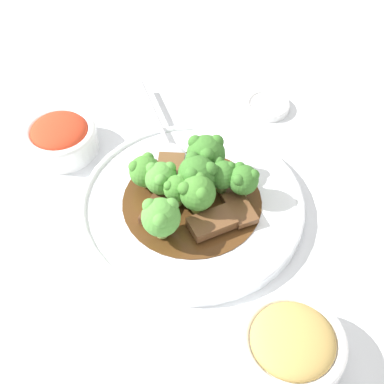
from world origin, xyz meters
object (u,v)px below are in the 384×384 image
Objects in this scene: main_plate at (192,204)px; side_bowl_kimchi at (60,137)px; side_bowl_appetizer at (291,346)px; serving_spoon at (171,149)px; broccoli_floret_2 at (178,190)px; broccoli_floret_6 at (222,174)px; broccoli_floret_1 at (161,217)px; beef_strip_3 at (159,209)px; broccoli_floret_7 at (161,178)px; broccoli_floret_3 at (197,174)px; broccoli_floret_8 at (145,171)px; beef_strip_1 at (212,223)px; broccoli_floret_0 at (243,179)px; beef_strip_0 at (240,208)px; broccoli_floret_4 at (206,154)px; broccoli_floret_5 at (196,193)px; beef_strip_2 at (170,173)px; sauce_dish at (268,105)px.

side_bowl_kimchi is (0.18, 0.14, 0.02)m from main_plate.
serving_spoon is at bearing 2.71° from side_bowl_appetizer.
side_bowl_appetizer is (-0.24, -0.04, -0.02)m from broccoli_floret_2.
broccoli_floret_6 is 0.10m from serving_spoon.
beef_strip_3 is at bearing -13.33° from broccoli_floret_1.
broccoli_floret_7 is (0.03, -0.01, 0.02)m from beef_strip_3.
main_plate is at bearing 131.08° from broccoli_floret_3.
broccoli_floret_8 reaches higher than side_bowl_kimchi.
broccoli_floret_6 is (0.00, -0.06, 0.00)m from broccoli_floret_2.
broccoli_floret_0 is (0.03, -0.06, 0.03)m from beef_strip_1.
broccoli_floret_7 is at bearing -26.01° from beef_strip_3.
side_bowl_kimchi reaches higher than beef_strip_3.
beef_strip_1 is at bearing 102.83° from beef_strip_0.
broccoli_floret_1 is 0.96× the size of broccoli_floret_4.
broccoli_floret_8 is 0.21× the size of serving_spoon.
broccoli_floret_0 is 0.88× the size of broccoli_floret_5.
broccoli_floret_5 is 0.24m from side_bowl_kimchi.
beef_strip_2 reaches higher than main_plate.
side_bowl_kimchi is 0.93× the size of side_bowl_appetizer.
side_bowl_appetizer reaches higher than beef_strip_0.
broccoli_floret_3 reaches higher than broccoli_floret_5.
broccoli_floret_0 is at bearing -11.56° from side_bowl_appetizer.
broccoli_floret_4 is at bearing -101.19° from beef_strip_2.
main_plate is 2.82× the size of side_bowl_kimchi.
broccoli_floret_7 is (-0.01, 0.07, -0.01)m from broccoli_floret_4.
broccoli_floret_3 is at bearing -138.57° from side_bowl_kimchi.
broccoli_floret_6 reaches higher than broccoli_floret_2.
main_plate is 5.17× the size of broccoli_floret_1.
broccoli_floret_3 is at bearing -3.38° from beef_strip_1.
serving_spoon is (0.09, 0.01, -0.03)m from broccoli_floret_3.
beef_strip_0 is 0.96× the size of broccoli_floret_1.
beef_strip_2 is 0.29m from side_bowl_appetizer.
broccoli_floret_7 is at bearing 52.17° from main_plate.
broccoli_floret_6 and broccoli_floret_7 have the same top height.
broccoli_floret_4 is at bearing 26.47° from broccoli_floret_0.
broccoli_floret_6 is (-0.01, -0.03, -0.00)m from broccoli_floret_3.
broccoli_floret_7 reaches higher than broccoli_floret_8.
broccoli_floret_5 is 0.26× the size of serving_spoon.
broccoli_floret_3 is (-0.04, -0.02, 0.03)m from beef_strip_2.
serving_spoon is (0.07, -0.04, -0.02)m from broccoli_floret_7.
beef_strip_0 is at bearing -139.25° from side_bowl_kimchi.
broccoli_floret_0 is 0.07m from broccoli_floret_4.
broccoli_floret_5 is 0.06m from broccoli_floret_7.
beef_strip_2 is at bearing 14.92° from main_plate.
serving_spoon is at bearing 30.28° from broccoli_floret_4.
beef_strip_3 is 0.28× the size of serving_spoon.
beef_strip_0 is at bearing 143.82° from sauce_dish.
beef_strip_2 is 1.52× the size of broccoli_floret_6.
broccoli_floret_2 is at bearing -156.13° from broccoli_floret_7.
serving_spoon is (0.05, -0.05, -0.02)m from broccoli_floret_8.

